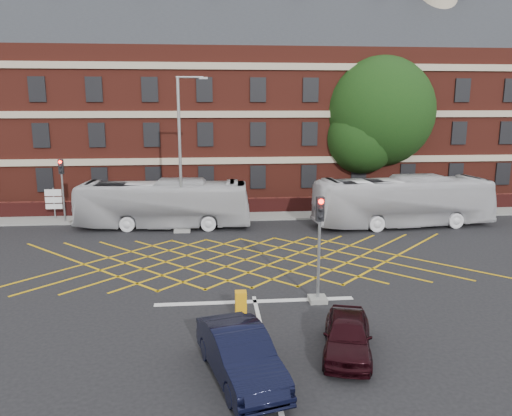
{
  "coord_description": "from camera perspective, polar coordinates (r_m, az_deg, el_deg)",
  "views": [
    {
      "loc": [
        -1.7,
        -22.22,
        7.79
      ],
      "look_at": [
        0.51,
        1.5,
        2.79
      ],
      "focal_mm": 35.0,
      "sensor_mm": 36.0,
      "label": 1
    }
  ],
  "objects": [
    {
      "name": "car_navy",
      "position": [
        14.91,
        -1.81,
        -16.38
      ],
      "size": [
        2.65,
        4.71,
        1.47
      ],
      "primitive_type": "imported",
      "rotation": [
        0.0,
        0.0,
        0.26
      ],
      "color": "black",
      "rests_on": "ground"
    },
    {
      "name": "boundary_wall",
      "position": [
        36.0,
        -2.49,
        0.24
      ],
      "size": [
        56.0,
        0.5,
        1.1
      ],
      "primitive_type": "cube",
      "color": "#471412",
      "rests_on": "ground"
    },
    {
      "name": "box_junction_hatching",
      "position": [
        25.5,
        -1.24,
        -5.92
      ],
      "size": [
        8.22,
        8.22,
        0.02
      ],
      "primitive_type": "cube",
      "rotation": [
        0.0,
        0.0,
        0.79
      ],
      "color": "#CC990C",
      "rests_on": "ground"
    },
    {
      "name": "centre_line",
      "position": [
        14.59,
        2.34,
        -20.38
      ],
      "size": [
        0.15,
        14.0,
        0.02
      ],
      "primitive_type": "cube",
      "color": "silver",
      "rests_on": "ground"
    },
    {
      "name": "deciduous_tree",
      "position": [
        41.48,
        13.7,
        9.83
      ],
      "size": [
        8.8,
        8.8,
        11.57
      ],
      "color": "black",
      "rests_on": "ground"
    },
    {
      "name": "ground",
      "position": [
        23.61,
        -0.89,
        -7.41
      ],
      "size": [
        120.0,
        120.0,
        0.0
      ],
      "primitive_type": "plane",
      "color": "black",
      "rests_on": "ground"
    },
    {
      "name": "traffic_light_far",
      "position": [
        34.9,
        -21.14,
        1.11
      ],
      "size": [
        0.7,
        0.7,
        4.27
      ],
      "color": "slate",
      "rests_on": "ground"
    },
    {
      "name": "bus_right",
      "position": [
        33.43,
        16.46,
        0.72
      ],
      "size": [
        11.78,
        3.59,
        3.23
      ],
      "primitive_type": "imported",
      "rotation": [
        0.0,
        0.0,
        1.65
      ],
      "color": "silver",
      "rests_on": "ground"
    },
    {
      "name": "direction_signs",
      "position": [
        36.42,
        -22.12,
        0.83
      ],
      "size": [
        1.1,
        0.16,
        2.2
      ],
      "color": "gray",
      "rests_on": "ground"
    },
    {
      "name": "utility_cabinet",
      "position": [
        18.81,
        -1.74,
        -10.95
      ],
      "size": [
        0.42,
        0.39,
        1.0
      ],
      "primitive_type": "cube",
      "color": "orange",
      "rests_on": "ground"
    },
    {
      "name": "street_lamp",
      "position": [
        30.75,
        -8.47,
        3.25
      ],
      "size": [
        2.25,
        1.0,
        9.36
      ],
      "color": "slate",
      "rests_on": "ground"
    },
    {
      "name": "victorian_building",
      "position": [
        44.26,
        -2.85,
        11.9
      ],
      "size": [
        51.0,
        12.17,
        20.4
      ],
      "color": "#5C2017",
      "rests_on": "ground"
    },
    {
      "name": "far_pavement",
      "position": [
        35.13,
        -2.41,
        -0.87
      ],
      "size": [
        60.0,
        3.0,
        0.12
      ],
      "primitive_type": "cube",
      "color": "slate",
      "rests_on": "ground"
    },
    {
      "name": "car_maroon",
      "position": [
        16.5,
        10.39,
        -14.09
      ],
      "size": [
        2.4,
        3.94,
        1.25
      ],
      "primitive_type": "imported",
      "rotation": [
        0.0,
        0.0,
        -0.27
      ],
      "color": "black",
      "rests_on": "ground"
    },
    {
      "name": "stop_line",
      "position": [
        20.34,
        -0.12,
        -10.63
      ],
      "size": [
        8.0,
        0.3,
        0.02
      ],
      "primitive_type": "cube",
      "color": "silver",
      "rests_on": "ground"
    },
    {
      "name": "bus_left",
      "position": [
        32.27,
        -10.5,
        0.47
      ],
      "size": [
        11.13,
        3.28,
        3.06
      ],
      "primitive_type": "imported",
      "rotation": [
        0.0,
        0.0,
        1.51
      ],
      "color": "#BCBDC1",
      "rests_on": "ground"
    },
    {
      "name": "traffic_light_near",
      "position": [
        19.9,
        7.18,
        -5.87
      ],
      "size": [
        0.7,
        0.7,
        4.27
      ],
      "color": "slate",
      "rests_on": "ground"
    }
  ]
}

